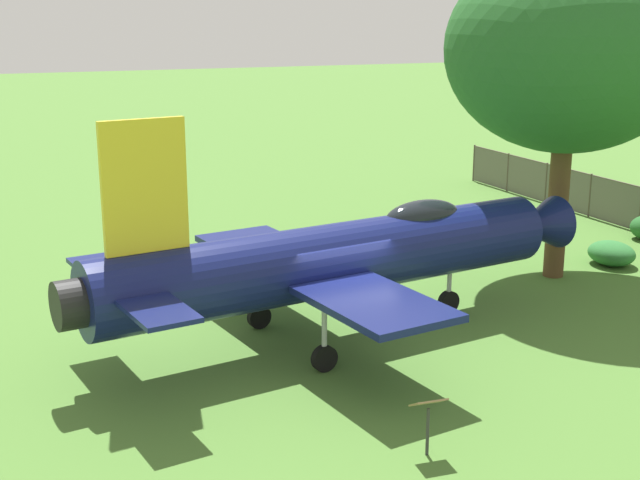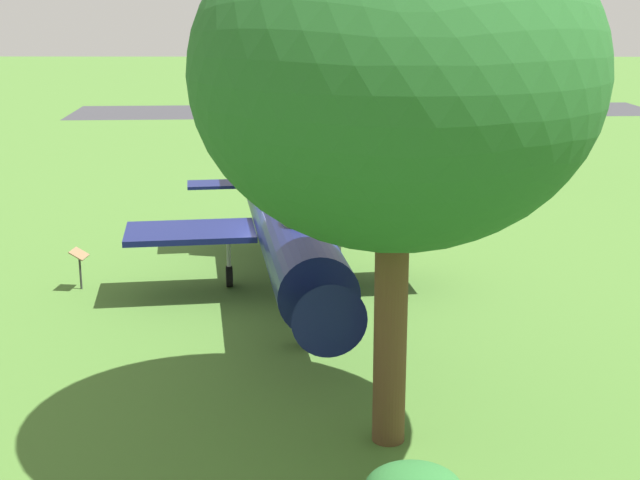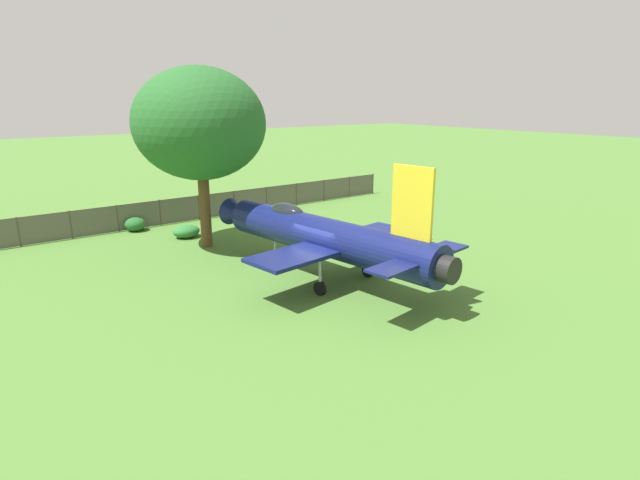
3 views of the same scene
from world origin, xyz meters
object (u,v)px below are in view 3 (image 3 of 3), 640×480
at_px(display_jet, 320,235).
at_px(info_plaque, 426,243).
at_px(shade_tree, 200,124).
at_px(shrub_by_tree, 135,224).
at_px(shrub_near_fence, 186,231).

bearing_deg(display_jet, info_plaque, -108.73).
xyz_separation_m(shade_tree, info_plaque, (-8.88, -7.99, -5.80)).
xyz_separation_m(display_jet, shrub_by_tree, (13.52, 4.31, -1.61)).
bearing_deg(shade_tree, display_jet, -164.93).
distance_m(shade_tree, info_plaque, 13.28).
relative_size(display_jet, shrub_by_tree, 11.17).
bearing_deg(info_plaque, display_jet, 79.63).
relative_size(shrub_by_tree, info_plaque, 1.09).
relative_size(shrub_near_fence, shrub_by_tree, 1.26).
bearing_deg(shade_tree, info_plaque, -138.01).
distance_m(shrub_near_fence, info_plaque, 13.97).
height_order(display_jet, shade_tree, shade_tree).
bearing_deg(shade_tree, shrub_near_fence, 5.70).
bearing_deg(info_plaque, shade_tree, 41.99).
distance_m(shrub_by_tree, info_plaque, 17.81).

